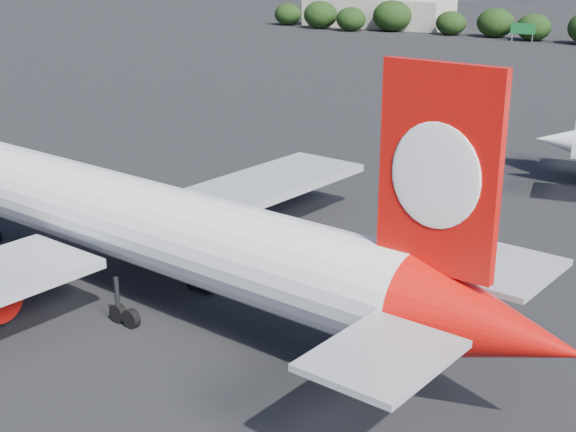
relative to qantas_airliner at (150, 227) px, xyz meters
The scene contains 4 objects.
ground 48.66m from the qantas_airliner, 96.60° to the left, with size 500.00×500.00×0.00m, color black.
qantas_airliner is the anchor object (origin of this frame).
terminal_building 193.38m from the qantas_airliner, 111.40° to the left, with size 42.00×16.00×8.00m.
highway_sign 165.74m from the qantas_airliner, 98.17° to the left, with size 6.00×0.30×4.50m.
Camera 1 is at (38.84, -24.80, 22.69)m, focal length 50.00 mm.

